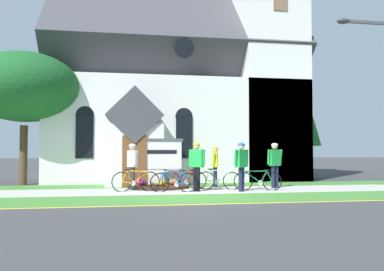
{
  "coord_description": "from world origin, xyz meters",
  "views": [
    {
      "loc": [
        -2.02,
        -12.67,
        1.46
      ],
      "look_at": [
        0.65,
        3.43,
        2.11
      ],
      "focal_mm": 36.93,
      "sensor_mm": 36.0,
      "label": 1
    }
  ],
  "objects_px": {
    "bicycle_silver": "(258,181)",
    "bicycle_white": "(136,181)",
    "cyclist_in_blue_jersey": "(132,163)",
    "yard_deciduous_tree": "(25,88)",
    "bicycle_yellow": "(219,180)",
    "cyclist_in_green_jersey": "(197,162)",
    "church_sign": "(158,155)",
    "cyclist_in_orange_jersey": "(241,162)",
    "roadside_conifer": "(291,92)",
    "bicycle_orange": "(174,182)",
    "bicycle_red": "(184,180)",
    "cyclist_in_red_jersey": "(275,161)",
    "cyclist_in_yellow_jersey": "(215,163)"
  },
  "relations": [
    {
      "from": "bicycle_silver",
      "to": "bicycle_white",
      "type": "xyz_separation_m",
      "value": [
        -4.52,
        0.35,
        0.01
      ]
    },
    {
      "from": "cyclist_in_blue_jersey",
      "to": "yard_deciduous_tree",
      "type": "xyz_separation_m",
      "value": [
        -4.65,
        3.08,
        3.22
      ]
    },
    {
      "from": "bicycle_yellow",
      "to": "cyclist_in_green_jersey",
      "type": "relative_size",
      "value": 0.89
    },
    {
      "from": "bicycle_silver",
      "to": "cyclist_in_green_jersey",
      "type": "relative_size",
      "value": 0.96
    },
    {
      "from": "cyclist_in_blue_jersey",
      "to": "yard_deciduous_tree",
      "type": "distance_m",
      "value": 6.44
    },
    {
      "from": "church_sign",
      "to": "bicycle_yellow",
      "type": "height_order",
      "value": "church_sign"
    },
    {
      "from": "bicycle_yellow",
      "to": "yard_deciduous_tree",
      "type": "bearing_deg",
      "value": 157.05
    },
    {
      "from": "cyclist_in_orange_jersey",
      "to": "roadside_conifer",
      "type": "relative_size",
      "value": 0.23
    },
    {
      "from": "church_sign",
      "to": "cyclist_in_green_jersey",
      "type": "xyz_separation_m",
      "value": [
        1.25,
        -2.12,
        -0.23
      ]
    },
    {
      "from": "roadside_conifer",
      "to": "bicycle_silver",
      "type": "bearing_deg",
      "value": -122.78
    },
    {
      "from": "bicycle_yellow",
      "to": "bicycle_orange",
      "type": "distance_m",
      "value": 1.96
    },
    {
      "from": "church_sign",
      "to": "cyclist_in_green_jersey",
      "type": "height_order",
      "value": "church_sign"
    },
    {
      "from": "roadside_conifer",
      "to": "yard_deciduous_tree",
      "type": "relative_size",
      "value": 1.35
    },
    {
      "from": "cyclist_in_orange_jersey",
      "to": "bicycle_red",
      "type": "bearing_deg",
      "value": 146.99
    },
    {
      "from": "church_sign",
      "to": "cyclist_in_orange_jersey",
      "type": "bearing_deg",
      "value": -40.02
    },
    {
      "from": "cyclist_in_blue_jersey",
      "to": "yard_deciduous_tree",
      "type": "height_order",
      "value": "yard_deciduous_tree"
    },
    {
      "from": "cyclist_in_red_jersey",
      "to": "cyclist_in_blue_jersey",
      "type": "xyz_separation_m",
      "value": [
        -5.6,
        0.16,
        -0.03
      ]
    },
    {
      "from": "bicycle_yellow",
      "to": "cyclist_in_green_jersey",
      "type": "height_order",
      "value": "cyclist_in_green_jersey"
    },
    {
      "from": "yard_deciduous_tree",
      "to": "bicycle_yellow",
      "type": "bearing_deg",
      "value": -22.95
    },
    {
      "from": "bicycle_orange",
      "to": "roadside_conifer",
      "type": "bearing_deg",
      "value": 41.84
    },
    {
      "from": "bicycle_red",
      "to": "roadside_conifer",
      "type": "distance_m",
      "value": 9.77
    },
    {
      "from": "cyclist_in_red_jersey",
      "to": "cyclist_in_yellow_jersey",
      "type": "xyz_separation_m",
      "value": [
        -2.24,
        0.8,
        -0.1
      ]
    },
    {
      "from": "cyclist_in_blue_jersey",
      "to": "cyclist_in_orange_jersey",
      "type": "bearing_deg",
      "value": -17.95
    },
    {
      "from": "cyclist_in_green_jersey",
      "to": "cyclist_in_yellow_jersey",
      "type": "height_order",
      "value": "cyclist_in_green_jersey"
    },
    {
      "from": "cyclist_in_red_jersey",
      "to": "roadside_conifer",
      "type": "height_order",
      "value": "roadside_conifer"
    },
    {
      "from": "church_sign",
      "to": "bicycle_yellow",
      "type": "relative_size",
      "value": 1.31
    },
    {
      "from": "cyclist_in_yellow_jersey",
      "to": "roadside_conifer",
      "type": "height_order",
      "value": "roadside_conifer"
    },
    {
      "from": "cyclist_in_green_jersey",
      "to": "cyclist_in_blue_jersey",
      "type": "distance_m",
      "value": 2.5
    },
    {
      "from": "cyclist_in_orange_jersey",
      "to": "cyclist_in_yellow_jersey",
      "type": "height_order",
      "value": "cyclist_in_orange_jersey"
    },
    {
      "from": "bicycle_silver",
      "to": "bicycle_white",
      "type": "relative_size",
      "value": 0.99
    },
    {
      "from": "bicycle_orange",
      "to": "cyclist_in_green_jersey",
      "type": "distance_m",
      "value": 1.08
    },
    {
      "from": "bicycle_silver",
      "to": "cyclist_in_blue_jersey",
      "type": "xyz_separation_m",
      "value": [
        -4.63,
        0.91,
        0.67
      ]
    },
    {
      "from": "bicycle_white",
      "to": "yard_deciduous_tree",
      "type": "bearing_deg",
      "value": 142.61
    },
    {
      "from": "cyclist_in_yellow_jersey",
      "to": "cyclist_in_red_jersey",
      "type": "bearing_deg",
      "value": -19.66
    },
    {
      "from": "yard_deciduous_tree",
      "to": "bicycle_silver",
      "type": "bearing_deg",
      "value": -23.28
    },
    {
      "from": "bicycle_yellow",
      "to": "cyclist_in_blue_jersey",
      "type": "relative_size",
      "value": 0.91
    },
    {
      "from": "bicycle_white",
      "to": "cyclist_in_orange_jersey",
      "type": "distance_m",
      "value": 3.91
    },
    {
      "from": "bicycle_silver",
      "to": "yard_deciduous_tree",
      "type": "bearing_deg",
      "value": 156.72
    },
    {
      "from": "bicycle_silver",
      "to": "bicycle_white",
      "type": "distance_m",
      "value": 4.53
    },
    {
      "from": "bicycle_red",
      "to": "roadside_conifer",
      "type": "height_order",
      "value": "roadside_conifer"
    },
    {
      "from": "cyclist_in_green_jersey",
      "to": "bicycle_yellow",
      "type": "bearing_deg",
      "value": 35.9
    },
    {
      "from": "cyclist_in_orange_jersey",
      "to": "yard_deciduous_tree",
      "type": "relative_size",
      "value": 0.31
    },
    {
      "from": "cyclist_in_red_jersey",
      "to": "roadside_conifer",
      "type": "distance_m",
      "value": 7.45
    },
    {
      "from": "bicycle_yellow",
      "to": "cyclist_in_blue_jersey",
      "type": "distance_m",
      "value": 3.36
    },
    {
      "from": "cyclist_in_green_jersey",
      "to": "yard_deciduous_tree",
      "type": "height_order",
      "value": "yard_deciduous_tree"
    },
    {
      "from": "cyclist_in_green_jersey",
      "to": "cyclist_in_orange_jersey",
      "type": "xyz_separation_m",
      "value": [
        1.6,
        -0.28,
        -0.01
      ]
    },
    {
      "from": "bicycle_orange",
      "to": "cyclist_in_green_jersey",
      "type": "height_order",
      "value": "cyclist_in_green_jersey"
    },
    {
      "from": "cyclist_in_orange_jersey",
      "to": "cyclist_in_blue_jersey",
      "type": "distance_m",
      "value": 4.1
    },
    {
      "from": "bicycle_white",
      "to": "roadside_conifer",
      "type": "height_order",
      "value": "roadside_conifer"
    },
    {
      "from": "cyclist_in_red_jersey",
      "to": "roadside_conifer",
      "type": "bearing_deg",
      "value": 60.78
    }
  ]
}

